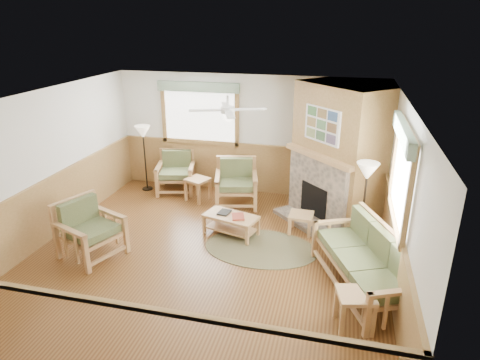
% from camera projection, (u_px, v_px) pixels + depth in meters
% --- Properties ---
extents(floor, '(6.00, 6.00, 0.01)m').
position_uv_depth(floor, '(208.00, 254.00, 7.44)').
color(floor, brown).
rests_on(floor, ground).
extents(ceiling, '(6.00, 6.00, 0.01)m').
position_uv_depth(ceiling, '(203.00, 98.00, 6.47)').
color(ceiling, white).
rests_on(ceiling, floor).
extents(wall_back, '(6.00, 0.02, 2.70)m').
position_uv_depth(wall_back, '(247.00, 135.00, 9.68)').
color(wall_back, white).
rests_on(wall_back, floor).
extents(wall_front, '(6.00, 0.02, 2.70)m').
position_uv_depth(wall_front, '(112.00, 287.00, 4.24)').
color(wall_front, white).
rests_on(wall_front, floor).
extents(wall_left, '(0.02, 6.00, 2.70)m').
position_uv_depth(wall_left, '(46.00, 167.00, 7.62)').
color(wall_left, white).
rests_on(wall_left, floor).
extents(wall_right, '(0.02, 6.00, 2.70)m').
position_uv_depth(wall_right, '(400.00, 199.00, 6.29)').
color(wall_right, white).
rests_on(wall_right, floor).
extents(wainscot, '(6.00, 6.00, 1.10)m').
position_uv_depth(wainscot, '(207.00, 225.00, 7.24)').
color(wainscot, olive).
rests_on(wainscot, floor).
extents(fireplace, '(3.11, 3.11, 2.70)m').
position_uv_depth(fireplace, '(338.00, 154.00, 8.36)').
color(fireplace, olive).
rests_on(fireplace, floor).
extents(window_back, '(1.90, 0.16, 1.50)m').
position_uv_depth(window_back, '(199.00, 81.00, 9.46)').
color(window_back, white).
rests_on(window_back, wall_back).
extents(window_right, '(0.16, 1.90, 1.50)m').
position_uv_depth(window_right, '(410.00, 123.00, 5.69)').
color(window_right, white).
rests_on(window_right, wall_right).
extents(ceiling_fan, '(1.59, 1.59, 0.36)m').
position_uv_depth(ceiling_fan, '(228.00, 98.00, 6.69)').
color(ceiling_fan, white).
rests_on(ceiling_fan, ceiling).
extents(sofa, '(2.24, 1.62, 0.95)m').
position_uv_depth(sofa, '(363.00, 261.00, 6.32)').
color(sofa, tan).
rests_on(sofa, floor).
extents(armchair_back_left, '(1.01, 1.01, 0.94)m').
position_uv_depth(armchair_back_left, '(176.00, 172.00, 9.94)').
color(armchair_back_left, tan).
rests_on(armchair_back_left, floor).
extents(armchair_back_right, '(1.06, 1.06, 0.98)m').
position_uv_depth(armchair_back_right, '(236.00, 183.00, 9.23)').
color(armchair_back_right, tan).
rests_on(armchair_back_right, floor).
extents(armchair_left, '(1.14, 1.14, 0.99)m').
position_uv_depth(armchair_left, '(91.00, 230.00, 7.22)').
color(armchair_left, tan).
rests_on(armchair_left, floor).
extents(coffee_table, '(1.09, 0.75, 0.40)m').
position_uv_depth(coffee_table, '(231.00, 225.00, 8.02)').
color(coffee_table, tan).
rests_on(coffee_table, floor).
extents(end_table_chairs, '(0.60, 0.59, 0.52)m').
position_uv_depth(end_table_chairs, '(198.00, 189.00, 9.52)').
color(end_table_chairs, tan).
rests_on(end_table_chairs, floor).
extents(end_table_sofa, '(0.56, 0.54, 0.52)m').
position_uv_depth(end_table_sofa, '(354.00, 310.00, 5.60)').
color(end_table_sofa, tan).
rests_on(end_table_sofa, floor).
extents(footstool, '(0.46, 0.46, 0.38)m').
position_uv_depth(footstool, '(301.00, 223.00, 8.11)').
color(footstool, tan).
rests_on(footstool, floor).
extents(braided_rug, '(2.56, 2.56, 0.01)m').
position_uv_depth(braided_rug, '(261.00, 248.00, 7.61)').
color(braided_rug, brown).
rests_on(braided_rug, floor).
extents(floor_lamp_left, '(0.42, 0.42, 1.55)m').
position_uv_depth(floor_lamp_left, '(145.00, 158.00, 9.94)').
color(floor_lamp_left, black).
rests_on(floor_lamp_left, floor).
extents(floor_lamp_right, '(0.49, 0.49, 1.63)m').
position_uv_depth(floor_lamp_right, '(363.00, 208.00, 7.28)').
color(floor_lamp_right, black).
rests_on(floor_lamp_right, floor).
extents(book_red, '(0.30, 0.35, 0.03)m').
position_uv_depth(book_red, '(238.00, 216.00, 7.86)').
color(book_red, maroon).
rests_on(book_red, coffee_table).
extents(book_dark, '(0.24, 0.30, 0.03)m').
position_uv_depth(book_dark, '(224.00, 212.00, 8.04)').
color(book_dark, black).
rests_on(book_dark, coffee_table).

